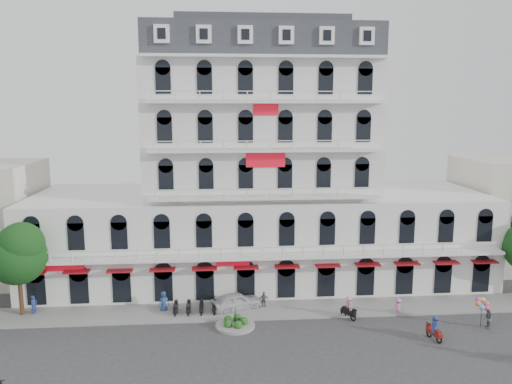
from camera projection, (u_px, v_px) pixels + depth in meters
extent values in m
plane|color=#38383A|center=(281.00, 363.00, 34.72)|extent=(120.00, 120.00, 0.00)
cube|color=gray|center=(268.00, 310.00, 43.55)|extent=(53.00, 4.00, 0.16)
cube|color=silver|center=(260.00, 235.00, 51.65)|extent=(45.00, 14.00, 9.00)
cube|color=silver|center=(260.00, 128.00, 49.81)|extent=(22.00, 12.00, 13.00)
cube|color=#2D3035|center=(260.00, 45.00, 48.46)|extent=(21.56, 11.76, 3.00)
cube|color=#2D3035|center=(260.00, 25.00, 48.14)|extent=(15.84, 8.64, 0.80)
cube|color=maroon|center=(267.00, 267.00, 44.45)|extent=(40.50, 1.00, 0.15)
cube|color=red|center=(266.00, 159.00, 44.21)|extent=(3.50, 0.10, 1.40)
cylinder|color=gray|center=(235.00, 325.00, 40.36)|extent=(3.20, 3.20, 0.24)
cylinder|color=black|center=(235.00, 316.00, 40.23)|extent=(0.08, 0.08, 1.40)
sphere|color=#274E1A|center=(244.00, 321.00, 40.36)|extent=(0.70, 0.70, 0.70)
sphere|color=#274E1A|center=(238.00, 318.00, 40.98)|extent=(0.70, 0.70, 0.70)
sphere|color=#274E1A|center=(228.00, 320.00, 40.68)|extent=(0.70, 0.70, 0.70)
sphere|color=#274E1A|center=(228.00, 324.00, 39.87)|extent=(0.70, 0.70, 0.70)
sphere|color=#274E1A|center=(238.00, 325.00, 39.66)|extent=(0.70, 0.70, 0.70)
cylinder|color=#382314|center=(21.00, 295.00, 42.14)|extent=(0.36, 0.36, 3.74)
sphere|color=#113712|center=(18.00, 257.00, 41.57)|extent=(4.76, 4.76, 4.76)
sphere|color=#113712|center=(21.00, 245.00, 41.13)|extent=(3.74, 3.74, 3.74)
sphere|color=#113712|center=(13.00, 248.00, 41.72)|extent=(3.40, 3.40, 3.40)
imported|color=silver|center=(237.00, 301.00, 43.71)|extent=(4.89, 3.27, 1.55)
cube|color=maroon|center=(434.00, 333.00, 38.02)|extent=(0.78, 1.54, 0.35)
torus|color=black|center=(429.00, 333.00, 38.57)|extent=(0.29, 0.61, 0.60)
torus|color=black|center=(439.00, 340.00, 37.56)|extent=(0.29, 0.61, 0.60)
imported|color=navy|center=(435.00, 325.00, 37.91)|extent=(0.68, 0.86, 1.53)
cube|color=black|center=(348.00, 312.00, 41.86)|extent=(1.10, 1.45, 0.35)
torus|color=black|center=(353.00, 318.00, 41.48)|extent=(0.42, 0.57, 0.60)
torus|color=black|center=(343.00, 313.00, 42.34)|extent=(0.42, 0.57, 0.60)
imported|color=pink|center=(348.00, 305.00, 41.75)|extent=(1.00, 1.13, 1.52)
imported|color=navy|center=(164.00, 302.00, 43.21)|extent=(1.07, 0.93, 1.84)
imported|color=#59565E|center=(264.00, 300.00, 43.90)|extent=(0.92, 0.39, 1.56)
imported|color=pink|center=(398.00, 307.00, 42.47)|extent=(1.03, 0.64, 1.53)
imported|color=navy|center=(34.00, 306.00, 42.38)|extent=(0.66, 0.78, 1.81)
imported|color=slate|center=(488.00, 319.00, 39.95)|extent=(0.73, 0.87, 1.59)
cylinder|color=black|center=(481.00, 315.00, 40.18)|extent=(0.04, 0.04, 2.00)
sphere|color=#E54C99|center=(486.00, 303.00, 40.04)|extent=(0.44, 0.44, 0.44)
sphere|color=yellow|center=(482.00, 300.00, 40.28)|extent=(0.44, 0.44, 0.44)
sphere|color=#994CD8|center=(478.00, 300.00, 40.25)|extent=(0.44, 0.44, 0.44)
sphere|color=orange|center=(478.00, 303.00, 39.97)|extent=(0.44, 0.44, 0.44)
sphere|color=#4CB2E5|center=(482.00, 307.00, 39.73)|extent=(0.44, 0.44, 0.44)
sphere|color=#D8334C|center=(486.00, 308.00, 39.77)|extent=(0.44, 0.44, 0.44)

